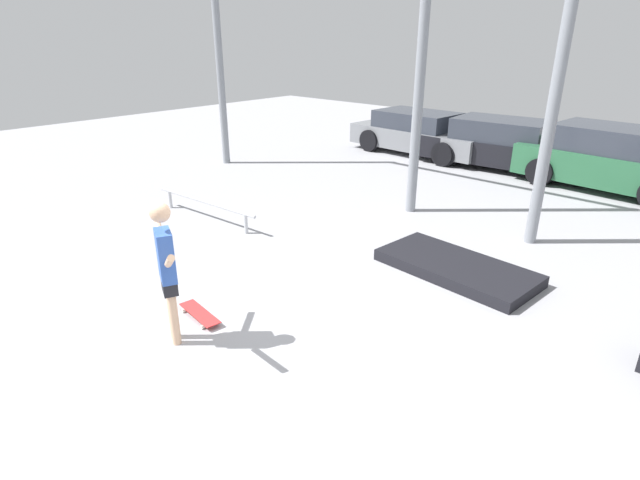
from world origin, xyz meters
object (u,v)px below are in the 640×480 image
at_px(parked_car_green, 609,159).
at_px(skateboard, 200,313).
at_px(grind_rail, 205,204).
at_px(skateboarder, 167,265).
at_px(manual_pad, 456,267).
at_px(parked_car_grey, 419,133).
at_px(parked_car_black, 504,145).

bearing_deg(parked_car_green, skateboard, -97.65).
xyz_separation_m(skateboard, grind_rail, (-3.04, 2.30, 0.27)).
height_order(skateboarder, manual_pad, skateboarder).
bearing_deg(parked_car_green, parked_car_grey, -177.39).
relative_size(skateboarder, manual_pad, 0.74).
height_order(skateboard, grind_rail, grind_rail).
bearing_deg(skateboarder, skateboard, 138.57).
xyz_separation_m(skateboard, parked_car_green, (2.27, 10.07, 0.65)).
bearing_deg(skateboard, grind_rail, 150.39).
xyz_separation_m(skateboarder, manual_pad, (1.64, 4.00, -0.94)).
bearing_deg(parked_car_green, parked_car_black, 179.22).
relative_size(skateboard, manual_pad, 0.33).
bearing_deg(grind_rail, skateboard, -37.04).
distance_m(grind_rail, parked_car_black, 8.47).
height_order(manual_pad, parked_car_grey, parked_car_grey).
bearing_deg(manual_pad, parked_car_grey, 125.98).
relative_size(skateboarder, parked_car_grey, 0.40).
bearing_deg(parked_car_grey, skateboard, -70.29).
relative_size(grind_rail, parked_car_green, 0.68).
relative_size(parked_car_grey, parked_car_green, 1.06).
bearing_deg(grind_rail, skateboarder, -40.61).
distance_m(parked_car_grey, parked_car_green, 5.35).
distance_m(parked_car_grey, parked_car_black, 2.66).
distance_m(skateboard, parked_car_black, 10.37).
relative_size(skateboard, parked_car_grey, 0.18).
bearing_deg(skateboarder, parked_car_grey, 131.69).
relative_size(skateboarder, skateboard, 2.21).
xyz_separation_m(manual_pad, grind_rail, (-4.90, -1.20, 0.24)).
bearing_deg(parked_car_black, grind_rail, -112.11).
bearing_deg(parked_car_black, parked_car_grey, 176.97).
height_order(skateboarder, parked_car_green, skateboarder).
distance_m(skateboard, manual_pad, 3.96).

